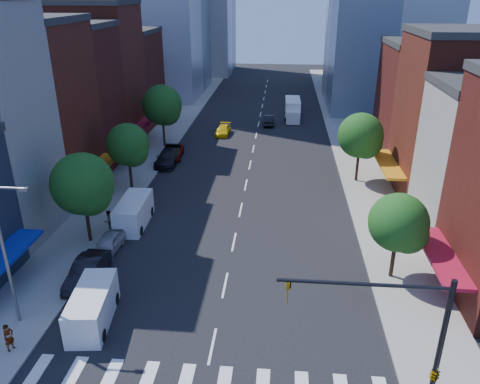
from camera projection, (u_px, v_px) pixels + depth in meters
The scene contains 28 objects.
ground at pixel (212, 346), 26.63m from camera, with size 220.00×220.00×0.00m, color black.
sidewalk_left at pixel (164, 137), 64.17m from camera, with size 5.00×120.00×0.15m, color gray.
sidewalk_right at pixel (349, 142), 62.08m from camera, with size 5.00×120.00×0.15m, color gray.
bldg_left_2 at pixel (21, 113), 43.91m from camera, with size 12.00×9.00×16.00m, color #591F15.
bldg_left_3 at pixel (61, 99), 51.88m from camera, with size 12.00×8.00×15.00m, color #4D1813.
bldg_left_4 at pixel (90, 77), 59.24m from camera, with size 12.00×9.00×17.00m, color #591F15.
bldg_left_5 at pixel (116, 79), 68.71m from camera, with size 12.00×10.00×13.00m, color #4D1813.
bldg_right_2 at pixel (469, 119), 43.80m from camera, with size 12.00×10.00×15.00m, color #591F15.
bldg_right_3 at pixel (436, 105), 53.33m from camera, with size 12.00×10.00×13.00m, color #4D1813.
traffic_signal at pixel (424, 358), 20.03m from camera, with size 7.24×2.24×8.00m.
streetlight at pixel (6, 247), 26.42m from camera, with size 2.25×0.25×9.00m.
tree_left_near at pixel (84, 186), 35.61m from camera, with size 4.80×4.80×7.30m.
tree_left_mid at pixel (129, 146), 45.79m from camera, with size 4.20×4.20×6.65m.
tree_left_far at pixel (163, 107), 58.31m from camera, with size 5.00×5.00×7.75m.
tree_right_near at pixel (401, 225), 31.22m from camera, with size 4.00×4.00×6.20m.
tree_right_far at pixel (362, 137), 47.39m from camera, with size 4.60×4.60×7.20m.
parked_car_front at pixel (108, 244), 35.97m from camera, with size 1.63×4.04×1.38m, color #A5A4A9.
parked_car_second at pixel (87, 271), 32.19m from camera, with size 1.74×4.99×1.64m, color black.
parked_car_third at pixel (172, 152), 56.03m from camera, with size 2.38×5.16×1.44m, color #999999.
parked_car_rear at pixel (168, 157), 54.01m from camera, with size 2.31×5.68×1.65m, color black.
cargo_van_near at pixel (92, 308), 28.07m from camera, with size 2.64×5.35×2.19m.
cargo_van_far at pixel (133, 213), 39.82m from camera, with size 2.34×5.48×2.31m.
taxi at pixel (223, 130), 65.07m from camera, with size 1.80×4.42×1.28m, color yellow.
traffic_car_oncoming at pixel (268, 120), 69.76m from camera, with size 1.55×4.44×1.46m, color black.
traffic_car_far at pixel (294, 102), 80.91m from camera, with size 1.89×4.71×1.60m, color #999999.
box_truck at pixel (293, 110), 72.64m from camera, with size 2.42×7.50×3.01m.
pedestrian_near at pixel (9, 337), 25.85m from camera, with size 0.61×0.40×1.67m, color #999999.
pedestrian_far at pixel (109, 221), 38.66m from camera, with size 0.90×0.70×1.85m, color #999999.
Camera 1 is at (3.48, -20.68, 18.68)m, focal length 35.00 mm.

